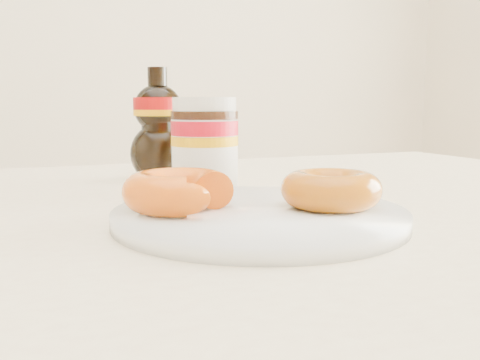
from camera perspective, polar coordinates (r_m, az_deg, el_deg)
name	(u,v)px	position (r m, az deg, el deg)	size (l,w,h in m)	color
dining_table	(185,278)	(0.62, -5.86, -10.32)	(1.40, 0.90, 0.75)	#FAE9BE
plate	(259,215)	(0.51, 2.09, -3.79)	(0.28, 0.28, 0.01)	white
donut_bitten	(178,191)	(0.51, -6.60, -1.15)	(0.10, 0.10, 0.04)	orange
donut_whole	(331,189)	(0.52, 9.68, -0.99)	(0.10, 0.10, 0.03)	#AF5A0B
nutella_jar	(205,141)	(0.69, -3.78, 4.13)	(0.09, 0.09, 0.12)	white
syrup_bottle	(158,124)	(0.80, -8.71, 5.88)	(0.08, 0.07, 0.17)	black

